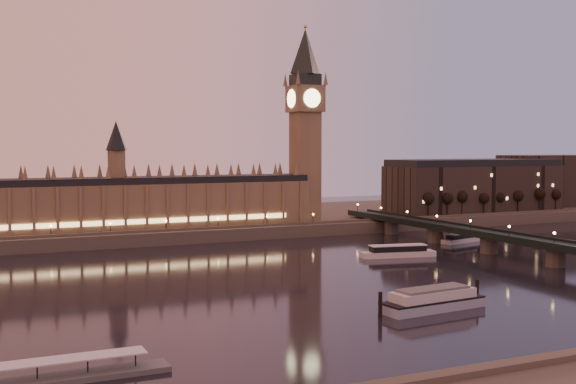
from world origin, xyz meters
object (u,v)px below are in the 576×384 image
cruise_boat_a (398,252)px  cruise_boat_b (462,238)px  moored_barge (433,300)px  pontoon_pier (67,375)px

cruise_boat_a → cruise_boat_b: size_ratio=1.30×
cruise_boat_a → moored_barge: moored_barge is taller
cruise_boat_b → pontoon_pier: (-200.83, -131.48, -0.81)m
cruise_boat_b → pontoon_pier: bearing=-162.2°
cruise_boat_b → moored_barge: bearing=-146.8°
cruise_boat_a → moored_barge: 97.35m
cruise_boat_a → pontoon_pier: 182.07m
cruise_boat_b → cruise_boat_a: bearing=-169.9°
cruise_boat_a → pontoon_pier: (-147.86, -106.25, -1.08)m
cruise_boat_a → moored_barge: size_ratio=0.88×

